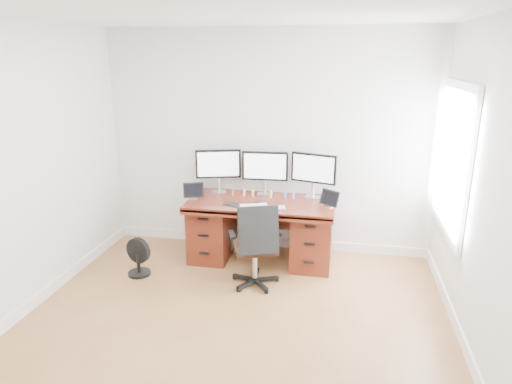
% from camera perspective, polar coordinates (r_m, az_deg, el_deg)
% --- Properties ---
extents(ground, '(4.50, 4.50, 0.00)m').
position_cam_1_polar(ground, '(4.07, -4.25, -19.20)').
color(ground, olive).
rests_on(ground, ground).
extents(back_wall, '(4.00, 0.10, 2.70)m').
position_cam_1_polar(back_wall, '(5.59, 1.47, 6.13)').
color(back_wall, silver).
rests_on(back_wall, ground).
extents(right_wall, '(0.10, 4.50, 2.70)m').
position_cam_1_polar(right_wall, '(3.60, 28.13, -1.93)').
color(right_wall, silver).
rests_on(right_wall, ground).
extents(desk, '(1.70, 0.80, 0.75)m').
position_cam_1_polar(desk, '(5.45, 0.66, -4.53)').
color(desk, '#561C11').
rests_on(desk, ground).
extents(office_chair, '(0.65, 0.65, 0.94)m').
position_cam_1_polar(office_chair, '(4.88, -0.06, -8.38)').
color(office_chair, black).
rests_on(office_chair, ground).
extents(floor_fan, '(0.30, 0.25, 0.43)m').
position_cam_1_polar(floor_fan, '(5.32, -14.53, -7.92)').
color(floor_fan, black).
rests_on(floor_fan, ground).
extents(monitor_left, '(0.54, 0.19, 0.53)m').
position_cam_1_polar(monitor_left, '(5.59, -4.74, 3.32)').
color(monitor_left, silver).
rests_on(monitor_left, desk).
extents(monitor_center, '(0.55, 0.15, 0.53)m').
position_cam_1_polar(monitor_center, '(5.47, 1.13, 3.06)').
color(monitor_center, silver).
rests_on(monitor_center, desk).
extents(monitor_right, '(0.54, 0.19, 0.53)m').
position_cam_1_polar(monitor_right, '(5.40, 7.21, 2.76)').
color(monitor_right, silver).
rests_on(monitor_right, desk).
extents(tablet_left, '(0.25, 0.14, 0.19)m').
position_cam_1_polar(tablet_left, '(5.43, -7.84, 0.06)').
color(tablet_left, silver).
rests_on(tablet_left, desk).
extents(tablet_right, '(0.23, 0.20, 0.19)m').
position_cam_1_polar(tablet_right, '(5.15, 9.16, -0.91)').
color(tablet_right, silver).
rests_on(tablet_right, desk).
extents(keyboard, '(0.34, 0.23, 0.01)m').
position_cam_1_polar(keyboard, '(5.12, -0.27, -1.73)').
color(keyboard, white).
rests_on(keyboard, desk).
extents(trackpad, '(0.15, 0.15, 0.01)m').
position_cam_1_polar(trackpad, '(5.08, 3.00, -1.93)').
color(trackpad, silver).
rests_on(trackpad, desk).
extents(drawing_tablet, '(0.23, 0.19, 0.01)m').
position_cam_1_polar(drawing_tablet, '(5.18, -2.80, -1.57)').
color(drawing_tablet, black).
rests_on(drawing_tablet, desk).
extents(phone, '(0.16, 0.12, 0.01)m').
position_cam_1_polar(phone, '(5.24, 0.72, -1.32)').
color(phone, black).
rests_on(phone, desk).
extents(figurine_brown, '(0.04, 0.04, 0.09)m').
position_cam_1_polar(figurine_brown, '(5.50, -2.92, 0.05)').
color(figurine_brown, olive).
rests_on(figurine_brown, desk).
extents(figurine_pink, '(0.04, 0.04, 0.09)m').
position_cam_1_polar(figurine_pink, '(5.47, -1.50, -0.03)').
color(figurine_pink, pink).
rests_on(figurine_pink, desk).
extents(figurine_yellow, '(0.04, 0.04, 0.09)m').
position_cam_1_polar(figurine_yellow, '(5.45, -0.41, -0.09)').
color(figurine_yellow, '#D8BE5A').
rests_on(figurine_yellow, desk).
extents(figurine_orange, '(0.04, 0.04, 0.09)m').
position_cam_1_polar(figurine_orange, '(5.42, 1.87, -0.22)').
color(figurine_orange, '#FFBA62').
rests_on(figurine_orange, desk).
extents(figurine_blue, '(0.04, 0.04, 0.09)m').
position_cam_1_polar(figurine_blue, '(5.39, 3.64, -0.32)').
color(figurine_blue, '#4874E6').
rests_on(figurine_blue, desk).
extents(figurine_purple, '(0.04, 0.04, 0.09)m').
position_cam_1_polar(figurine_purple, '(5.38, 4.71, -0.38)').
color(figurine_purple, '#8C69E0').
rests_on(figurine_purple, desk).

